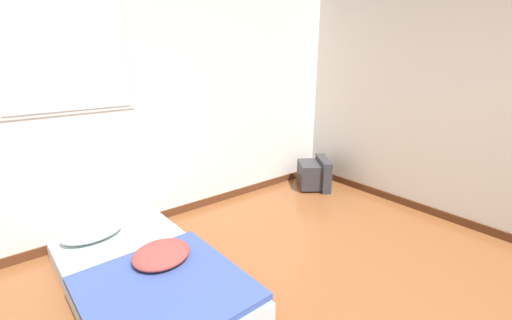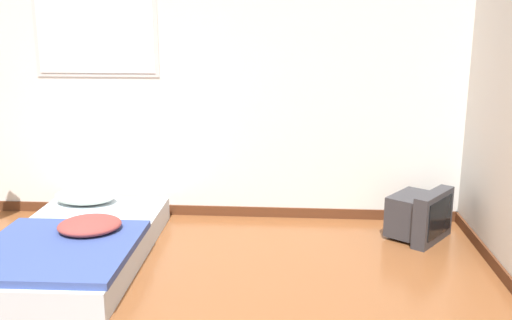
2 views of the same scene
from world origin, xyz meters
TOP-DOWN VIEW (x-y plane):
  - wall_back at (-0.01, 2.97)m, footprint 7.23×0.08m
  - mattress_bed at (-0.65, 1.88)m, footprint 1.06×1.89m
  - crt_tv at (1.99, 2.51)m, footprint 0.59×0.61m

SIDE VIEW (x-z plane):
  - mattress_bed at x=-0.65m, z-range -0.04..0.30m
  - crt_tv at x=1.99m, z-range -0.01..0.40m
  - wall_back at x=-0.01m, z-range -0.01..2.59m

